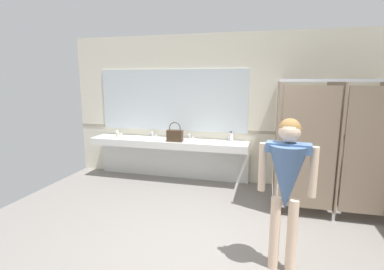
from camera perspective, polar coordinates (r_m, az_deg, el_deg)
name	(u,v)px	position (r m, az deg, el deg)	size (l,w,h in m)	color
ground_plane	(206,254)	(3.91, 2.77, -22.13)	(6.98, 5.81, 0.10)	gray
wall_back	(235,109)	(5.94, 8.32, 4.97)	(6.98, 0.12, 2.97)	beige
wall_back_tile_band	(234,131)	(5.94, 8.14, 0.75)	(6.98, 0.01, 0.06)	#9E937F
vanity_counter	(169,150)	(6.12, -4.45, -2.88)	(3.27, 0.55, 0.98)	silver
mirror_panel	(172,100)	(6.15, -3.99, 6.79)	(3.17, 0.02, 1.27)	silver
bathroom_stalls	(333,143)	(5.11, 25.89, -1.43)	(1.77, 1.40, 2.08)	#84705B
person_standing	(287,177)	(3.24, 18.02, -7.77)	(0.59, 0.44, 1.69)	beige
handbag	(175,135)	(5.77, -3.36, -0.03)	(0.32, 0.13, 0.39)	#3F2D1E
soap_dispenser	(231,137)	(5.84, 7.62, -0.38)	(0.07, 0.07, 0.21)	white
paper_cup	(118,135)	(6.41, -14.31, 0.01)	(0.07, 0.07, 0.10)	beige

